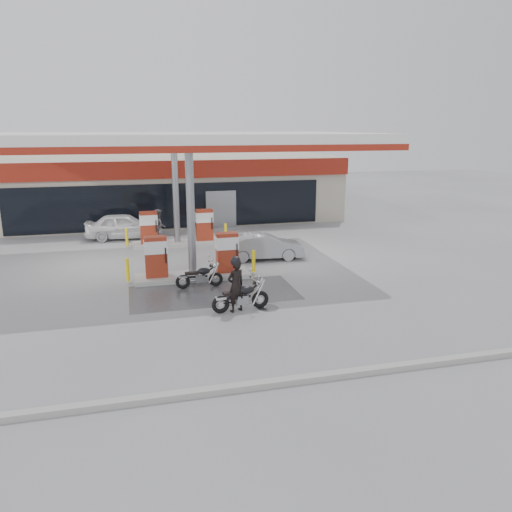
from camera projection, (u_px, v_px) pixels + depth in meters
The scene contains 15 objects.
ground at pixel (200, 294), 18.01m from camera, with size 90.00×90.00×0.00m, color gray.
wet_patch at pixel (214, 293), 18.13m from camera, with size 6.00×3.00×0.00m, color #4C4C4F.
drain_cover at pixel (268, 308), 16.61m from camera, with size 0.70×0.70×0.01m, color #38383A.
kerb at pixel (244, 387), 11.43m from camera, with size 28.00×0.25×0.15m, color gray.
store_building at pixel (164, 188), 32.45m from camera, with size 22.00×8.22×4.00m.
canopy at pixel (180, 141), 21.37m from camera, with size 16.00×10.02×5.51m.
pump_island_near at pixel (192, 261), 19.70m from camera, with size 5.14×1.30×1.78m.
pump_island_far at pixel (177, 231), 25.33m from camera, with size 5.14×1.30×1.78m.
main_motorcycle at pixel (242, 297), 16.29m from camera, with size 1.97×0.75×1.01m.
biker_main at pixel (236, 286), 16.11m from camera, with size 0.64×0.42×1.75m, color black.
parked_motorcycle at pixel (200, 277), 18.65m from camera, with size 1.79×0.69×0.92m.
sedan_white at pixel (124, 226), 26.77m from camera, with size 1.63×4.06×1.38m, color white.
attendant at pixel (159, 225), 26.03m from camera, with size 0.84×0.65×1.72m, color #57575C.
hatchback_silver at pixel (264, 246), 22.65m from camera, with size 1.24×3.55×1.17m, color #93969B.
parked_car_left at pixel (85, 218), 29.81m from camera, with size 1.58×3.89×1.13m, color #4A101B.
Camera 1 is at (-2.28, -17.05, 5.85)m, focal length 35.00 mm.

